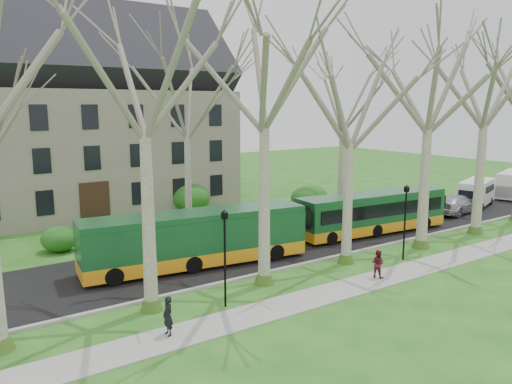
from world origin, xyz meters
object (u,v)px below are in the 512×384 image
Objects in this scene: pedestrian_b at (377,264)px; pedestrian_a at (168,316)px; bus_lead at (197,238)px; van_a at (476,193)px; sedan at (456,204)px; bus_follow at (373,212)px.

pedestrian_a is at bearing 71.10° from pedestrian_b.
bus_lead is 2.36× the size of van_a.
pedestrian_a is (-32.77, -7.65, -0.38)m from van_a.
pedestrian_b is (11.70, -0.05, -0.04)m from pedestrian_a.
van_a is at bearing 101.73° from pedestrian_a.
sedan is 18.55m from pedestrian_b.
van_a is 3.62× the size of pedestrian_b.
van_a reaches higher than pedestrian_b.
van_a is 3.41× the size of pedestrian_a.
bus_follow reaches higher than pedestrian_b.
bus_follow reaches higher than van_a.
bus_follow is 19.54m from pedestrian_a.
bus_follow is 7.88× the size of pedestrian_b.
bus_follow is 14.41m from van_a.
van_a is (3.90, 0.67, 0.37)m from sedan.
bus_lead reaches higher than pedestrian_b.
pedestrian_b is at bearing 88.37° from pedestrian_a.
sedan is 3.72× the size of pedestrian_b.
pedestrian_a is (-18.41, -6.49, -0.67)m from bus_follow.
bus_lead is 8.54× the size of pedestrian_b.
bus_lead reaches higher than sedan.
pedestrian_b is (6.76, -7.04, -0.83)m from bus_lead.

